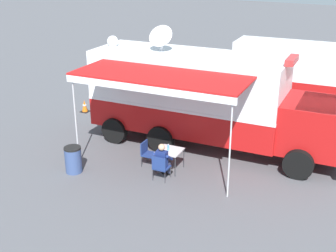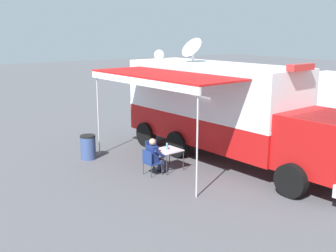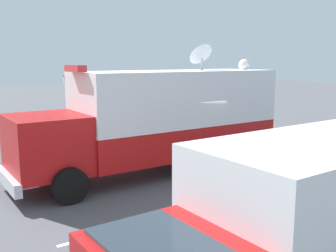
{
  "view_description": "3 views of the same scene",
  "coord_description": "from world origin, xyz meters",
  "px_view_note": "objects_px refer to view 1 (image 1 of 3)",
  "views": [
    {
      "loc": [
        14.3,
        7.08,
        7.03
      ],
      "look_at": [
        1.45,
        -0.04,
        1.15
      ],
      "focal_mm": 47.34,
      "sensor_mm": 36.0,
      "label": 1
    },
    {
      "loc": [
        10.22,
        11.5,
        4.7
      ],
      "look_at": [
        2.2,
        0.23,
        1.47
      ],
      "focal_mm": 43.78,
      "sensor_mm": 36.0,
      "label": 2
    },
    {
      "loc": [
        -11.72,
        7.12,
        3.86
      ],
      "look_at": [
        1.5,
        -0.48,
        1.29
      ],
      "focal_mm": 41.88,
      "sensor_mm": 36.0,
      "label": 3
    }
  ],
  "objects_px": {
    "water_bottle": "(168,147)",
    "folding_chair_beside_table": "(147,152)",
    "trash_bin": "(73,160)",
    "folding_table": "(170,152)",
    "command_truck": "(206,97)",
    "traffic_cone": "(85,106)",
    "support_truck": "(297,69)",
    "car_behind_truck": "(188,66)",
    "seated_responder": "(163,160)",
    "folding_chair_at_table": "(160,166)"
  },
  "relations": [
    {
      "from": "water_bottle",
      "to": "folding_chair_beside_table",
      "type": "bearing_deg",
      "value": -86.91
    },
    {
      "from": "folding_chair_beside_table",
      "to": "trash_bin",
      "type": "distance_m",
      "value": 2.52
    },
    {
      "from": "folding_table",
      "to": "trash_bin",
      "type": "xyz_separation_m",
      "value": [
        1.71,
        -2.76,
        -0.22
      ]
    },
    {
      "from": "command_truck",
      "to": "folding_table",
      "type": "height_order",
      "value": "command_truck"
    },
    {
      "from": "traffic_cone",
      "to": "support_truck",
      "type": "bearing_deg",
      "value": 132.25
    },
    {
      "from": "folding_chair_beside_table",
      "to": "trash_bin",
      "type": "height_order",
      "value": "trash_bin"
    },
    {
      "from": "water_bottle",
      "to": "car_behind_truck",
      "type": "relative_size",
      "value": 0.05
    },
    {
      "from": "seated_responder",
      "to": "trash_bin",
      "type": "bearing_deg",
      "value": -68.95
    },
    {
      "from": "command_truck",
      "to": "support_truck",
      "type": "height_order",
      "value": "command_truck"
    },
    {
      "from": "support_truck",
      "to": "seated_responder",
      "type": "bearing_deg",
      "value": -8.15
    },
    {
      "from": "trash_bin",
      "to": "traffic_cone",
      "type": "bearing_deg",
      "value": -144.54
    },
    {
      "from": "folding_table",
      "to": "folding_chair_beside_table",
      "type": "relative_size",
      "value": 0.98
    },
    {
      "from": "folding_chair_beside_table",
      "to": "car_behind_truck",
      "type": "xyz_separation_m",
      "value": [
        -10.14,
        -3.5,
        0.37
      ]
    },
    {
      "from": "car_behind_truck",
      "to": "water_bottle",
      "type": "bearing_deg",
      "value": 23.14
    },
    {
      "from": "folding_chair_beside_table",
      "to": "seated_responder",
      "type": "bearing_deg",
      "value": 59.64
    },
    {
      "from": "folding_table",
      "to": "traffic_cone",
      "type": "height_order",
      "value": "folding_table"
    },
    {
      "from": "trash_bin",
      "to": "folding_chair_at_table",
      "type": "bearing_deg",
      "value": 107.6
    },
    {
      "from": "water_bottle",
      "to": "car_behind_truck",
      "type": "height_order",
      "value": "car_behind_truck"
    },
    {
      "from": "command_truck",
      "to": "support_truck",
      "type": "relative_size",
      "value": 1.39
    },
    {
      "from": "seated_responder",
      "to": "car_behind_truck",
      "type": "distance_m",
      "value": 11.57
    },
    {
      "from": "water_bottle",
      "to": "folding_table",
      "type": "bearing_deg",
      "value": 115.83
    },
    {
      "from": "support_truck",
      "to": "car_behind_truck",
      "type": "height_order",
      "value": "support_truck"
    },
    {
      "from": "command_truck",
      "to": "water_bottle",
      "type": "relative_size",
      "value": 43.05
    },
    {
      "from": "command_truck",
      "to": "trash_bin",
      "type": "relative_size",
      "value": 10.6
    },
    {
      "from": "command_truck",
      "to": "trash_bin",
      "type": "distance_m",
      "value": 5.31
    },
    {
      "from": "water_bottle",
      "to": "seated_responder",
      "type": "xyz_separation_m",
      "value": [
        0.59,
        0.13,
        -0.18
      ]
    },
    {
      "from": "seated_responder",
      "to": "traffic_cone",
      "type": "bearing_deg",
      "value": -120.93
    },
    {
      "from": "folding_table",
      "to": "car_behind_truck",
      "type": "xyz_separation_m",
      "value": [
        -10.07,
        -4.35,
        0.21
      ]
    },
    {
      "from": "command_truck",
      "to": "folding_chair_beside_table",
      "type": "height_order",
      "value": "command_truck"
    },
    {
      "from": "trash_bin",
      "to": "support_truck",
      "type": "height_order",
      "value": "support_truck"
    },
    {
      "from": "folding_table",
      "to": "folding_chair_at_table",
      "type": "relative_size",
      "value": 0.98
    },
    {
      "from": "folding_chair_at_table",
      "to": "car_behind_truck",
      "type": "relative_size",
      "value": 0.2
    },
    {
      "from": "traffic_cone",
      "to": "car_behind_truck",
      "type": "height_order",
      "value": "car_behind_truck"
    },
    {
      "from": "water_bottle",
      "to": "traffic_cone",
      "type": "bearing_deg",
      "value": -117.29
    },
    {
      "from": "trash_bin",
      "to": "folding_table",
      "type": "bearing_deg",
      "value": 121.73
    },
    {
      "from": "folding_table",
      "to": "support_truck",
      "type": "xyz_separation_m",
      "value": [
        -10.35,
        1.66,
        0.71
      ]
    },
    {
      "from": "folding_chair_at_table",
      "to": "folding_chair_beside_table",
      "type": "xyz_separation_m",
      "value": [
        -0.74,
        -0.95,
        0.0
      ]
    },
    {
      "from": "folding_chair_at_table",
      "to": "folding_chair_beside_table",
      "type": "bearing_deg",
      "value": -127.81
    },
    {
      "from": "folding_chair_at_table",
      "to": "trash_bin",
      "type": "relative_size",
      "value": 0.96
    },
    {
      "from": "seated_responder",
      "to": "command_truck",
      "type": "bearing_deg",
      "value": 178.12
    },
    {
      "from": "seated_responder",
      "to": "support_truck",
      "type": "distance_m",
      "value": 11.1
    },
    {
      "from": "folding_table",
      "to": "seated_responder",
      "type": "xyz_separation_m",
      "value": [
        0.61,
        0.09,
        -0.02
      ]
    },
    {
      "from": "command_truck",
      "to": "trash_bin",
      "type": "bearing_deg",
      "value": -35.31
    },
    {
      "from": "folding_chair_at_table",
      "to": "seated_responder",
      "type": "distance_m",
      "value": 0.23
    },
    {
      "from": "car_behind_truck",
      "to": "folding_chair_beside_table",
      "type": "bearing_deg",
      "value": 19.07
    },
    {
      "from": "trash_bin",
      "to": "folding_chair_beside_table",
      "type": "bearing_deg",
      "value": 130.69
    },
    {
      "from": "water_bottle",
      "to": "folding_chair_at_table",
      "type": "relative_size",
      "value": 0.26
    },
    {
      "from": "trash_bin",
      "to": "traffic_cone",
      "type": "xyz_separation_m",
      "value": [
        -4.88,
        -3.48,
        -0.18
      ]
    },
    {
      "from": "folding_table",
      "to": "water_bottle",
      "type": "height_order",
      "value": "water_bottle"
    },
    {
      "from": "folding_table",
      "to": "folding_chair_at_table",
      "type": "xyz_separation_m",
      "value": [
        0.8,
        0.1,
        -0.16
      ]
    }
  ]
}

